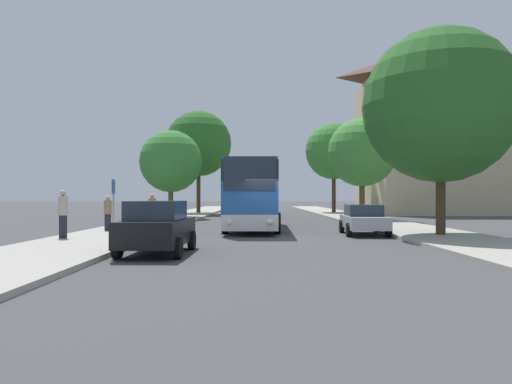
# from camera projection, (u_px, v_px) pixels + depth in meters

# --- Properties ---
(ground_plane) EXTENTS (300.00, 300.00, 0.00)m
(ground_plane) POSITION_uv_depth(u_px,v_px,m) (276.00, 237.00, 21.47)
(ground_plane) COLOR #424244
(ground_plane) RESTS_ON ground
(sidewalk_left) EXTENTS (4.00, 120.00, 0.15)m
(sidewalk_left) POSITION_uv_depth(u_px,v_px,m) (114.00, 235.00, 21.50)
(sidewalk_left) COLOR #A39E93
(sidewalk_left) RESTS_ON ground_plane
(sidewalk_right) EXTENTS (4.00, 120.00, 0.15)m
(sidewalk_right) POSITION_uv_depth(u_px,v_px,m) (439.00, 235.00, 21.45)
(sidewalk_right) COLOR #A39E93
(sidewalk_right) RESTS_ON ground_plane
(building_right_background) EXTENTS (16.58, 13.54, 18.03)m
(building_right_background) POSITION_uv_depth(u_px,v_px,m) (451.00, 126.00, 51.09)
(building_right_background) COLOR #C6B28E
(building_right_background) RESTS_ON ground_plane
(bus_front) EXTENTS (2.93, 11.50, 3.48)m
(bus_front) POSITION_uv_depth(u_px,v_px,m) (255.00, 195.00, 26.83)
(bus_front) COLOR silver
(bus_front) RESTS_ON ground_plane
(bus_middle) EXTENTS (2.97, 12.18, 3.50)m
(bus_middle) POSITION_uv_depth(u_px,v_px,m) (257.00, 195.00, 41.67)
(bus_middle) COLOR #238942
(bus_middle) RESTS_ON ground_plane
(parked_car_left_curb) EXTENTS (2.00, 4.02, 1.62)m
(parked_car_left_curb) POSITION_uv_depth(u_px,v_px,m) (159.00, 227.00, 15.18)
(parked_car_left_curb) COLOR black
(parked_car_left_curb) RESTS_ON ground_plane
(parked_car_right_near) EXTENTS (2.06, 4.09, 1.38)m
(parked_car_right_near) POSITION_uv_depth(u_px,v_px,m) (366.00, 219.00, 22.80)
(parked_car_right_near) COLOR #B7B7BC
(parked_car_right_near) RESTS_ON ground_plane
(bus_stop_sign) EXTENTS (0.08, 0.45, 2.37)m
(bus_stop_sign) POSITION_uv_depth(u_px,v_px,m) (115.00, 199.00, 21.62)
(bus_stop_sign) COLOR gray
(bus_stop_sign) RESTS_ON sidewalk_left
(pedestrian_waiting_near) EXTENTS (0.36, 0.36, 1.63)m
(pedestrian_waiting_near) POSITION_uv_depth(u_px,v_px,m) (110.00, 213.00, 23.49)
(pedestrian_waiting_near) COLOR #23232D
(pedestrian_waiting_near) RESTS_ON sidewalk_left
(pedestrian_waiting_far) EXTENTS (0.36, 0.36, 1.74)m
(pedestrian_waiting_far) POSITION_uv_depth(u_px,v_px,m) (154.00, 211.00, 24.77)
(pedestrian_waiting_far) COLOR #23232D
(pedestrian_waiting_far) RESTS_ON sidewalk_left
(pedestrian_walking_back) EXTENTS (0.36, 0.36, 1.86)m
(pedestrian_walking_back) POSITION_uv_depth(u_px,v_px,m) (65.00, 214.00, 19.18)
(pedestrian_walking_back) COLOR #23232D
(pedestrian_walking_back) RESTS_ON sidewalk_left
(tree_left_near) EXTENTS (4.96, 4.96, 6.89)m
(tree_left_near) POSITION_uv_depth(u_px,v_px,m) (173.00, 161.00, 39.82)
(tree_left_near) COLOR brown
(tree_left_near) RESTS_ON sidewalk_left
(tree_left_far) EXTENTS (6.52, 6.52, 10.12)m
(tree_left_far) POSITION_uv_depth(u_px,v_px,m) (200.00, 144.00, 49.60)
(tree_left_far) COLOR #47331E
(tree_left_far) RESTS_ON sidewalk_left
(tree_right_near) EXTENTS (6.54, 6.54, 8.73)m
(tree_right_near) POSITION_uv_depth(u_px,v_px,m) (442.00, 106.00, 21.08)
(tree_right_near) COLOR #47331E
(tree_right_near) RESTS_ON sidewalk_right
(tree_right_mid) EXTENTS (4.93, 4.93, 7.24)m
(tree_right_mid) POSITION_uv_depth(u_px,v_px,m) (364.00, 153.00, 35.87)
(tree_right_mid) COLOR brown
(tree_right_mid) RESTS_ON sidewalk_right
(tree_right_far) EXTENTS (5.80, 5.80, 9.15)m
(tree_right_far) POSITION_uv_depth(u_px,v_px,m) (336.00, 151.00, 51.00)
(tree_right_far) COLOR #47331E
(tree_right_far) RESTS_ON sidewalk_right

